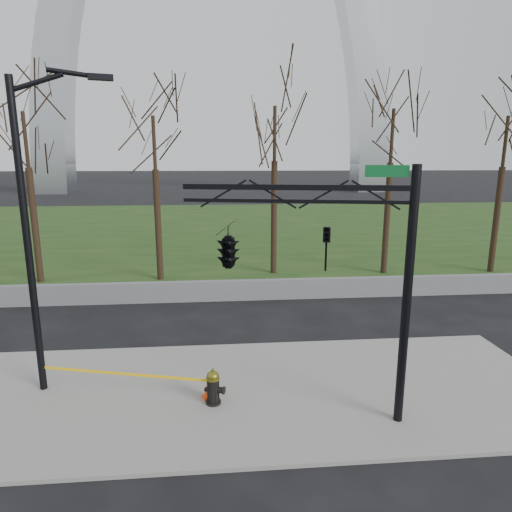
{
  "coord_description": "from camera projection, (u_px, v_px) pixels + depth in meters",
  "views": [
    {
      "loc": [
        -0.05,
        -10.6,
        6.08
      ],
      "look_at": [
        1.07,
        2.0,
        3.3
      ],
      "focal_mm": 30.79,
      "sensor_mm": 36.0,
      "label": 1
    }
  ],
  "objects": [
    {
      "name": "ground",
      "position": [
        222.0,
        394.0,
        11.62
      ],
      "size": [
        500.0,
        500.0,
        0.0
      ],
      "primitive_type": "plane",
      "color": "black",
      "rests_on": "ground"
    },
    {
      "name": "sidewalk",
      "position": [
        222.0,
        393.0,
        11.61
      ],
      "size": [
        18.0,
        6.0,
        0.1
      ],
      "primitive_type": "cube",
      "color": "gray",
      "rests_on": "ground"
    },
    {
      "name": "grass_strip",
      "position": [
        218.0,
        226.0,
        40.81
      ],
      "size": [
        120.0,
        40.0,
        0.06
      ],
      "primitive_type": "cube",
      "color": "#193513",
      "rests_on": "ground"
    },
    {
      "name": "guardrail",
      "position": [
        220.0,
        291.0,
        19.31
      ],
      "size": [
        60.0,
        0.3,
        0.9
      ],
      "primitive_type": "cube",
      "color": "#59595B",
      "rests_on": "ground"
    },
    {
      "name": "gateway_arch",
      "position": [
        214.0,
        7.0,
        77.64
      ],
      "size": [
        66.0,
        6.0,
        65.0
      ],
      "primitive_type": null,
      "color": "#BBBEC2",
      "rests_on": "ground"
    },
    {
      "name": "tree_row",
      "position": [
        217.0,
        187.0,
        22.28
      ],
      "size": [
        45.92,
        4.0,
        9.48
      ],
      "color": "black",
      "rests_on": "ground"
    },
    {
      "name": "fire_hydrant",
      "position": [
        214.0,
        388.0,
        10.92
      ],
      "size": [
        0.58,
        0.38,
        0.93
      ],
      "rotation": [
        0.0,
        0.0,
        -0.33
      ],
      "color": "black",
      "rests_on": "sidewalk"
    },
    {
      "name": "traffic_cone",
      "position": [
        209.0,
        387.0,
        11.22
      ],
      "size": [
        0.39,
        0.39,
        0.6
      ],
      "rotation": [
        0.0,
        0.0,
        0.31
      ],
      "color": "#EE3D0C",
      "rests_on": "sidewalk"
    },
    {
      "name": "street_light",
      "position": [
        35.0,
        217.0,
        10.83
      ],
      "size": [
        2.35,
        0.76,
        8.21
      ],
      "rotation": [
        0.0,
        0.0,
        0.25
      ],
      "color": "black",
      "rests_on": "ground"
    },
    {
      "name": "traffic_signal_mast",
      "position": [
        262.0,
        248.0,
        9.87
      ],
      "size": [
        4.99,
        2.54,
        6.0
      ],
      "rotation": [
        0.0,
        0.0,
        -0.22
      ],
      "color": "black",
      "rests_on": "ground"
    },
    {
      "name": "caution_tape",
      "position": [
        130.0,
        375.0,
        11.24
      ],
      "size": [
        4.53,
        1.15,
        0.47
      ],
      "color": "yellow",
      "rests_on": "ground"
    }
  ]
}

